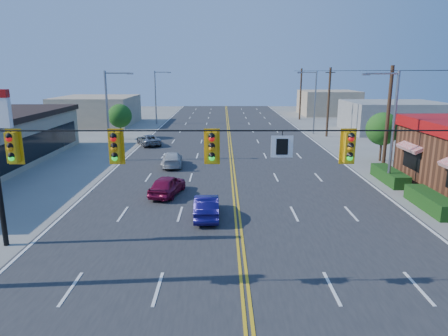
{
  "coord_description": "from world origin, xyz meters",
  "views": [
    {
      "loc": [
        -0.83,
        -13.4,
        7.96
      ],
      "look_at": [
        -0.74,
        10.27,
        2.2
      ],
      "focal_mm": 32.0,
      "sensor_mm": 36.0,
      "label": 1
    }
  ],
  "objects_px": {
    "signal_span": "(243,163)",
    "car_silver": "(149,140)",
    "car_white": "(172,160)",
    "car_magenta": "(167,186)",
    "car_blue": "(207,207)"
  },
  "relations": [
    {
      "from": "signal_span",
      "to": "car_silver",
      "type": "bearing_deg",
      "value": 106.5
    },
    {
      "from": "car_white",
      "to": "car_magenta",
      "type": "bearing_deg",
      "value": 90.31
    },
    {
      "from": "car_white",
      "to": "car_silver",
      "type": "distance_m",
      "value": 10.7
    },
    {
      "from": "car_blue",
      "to": "car_white",
      "type": "bearing_deg",
      "value": -76.27
    },
    {
      "from": "car_white",
      "to": "car_silver",
      "type": "bearing_deg",
      "value": -73.66
    },
    {
      "from": "car_magenta",
      "to": "car_blue",
      "type": "height_order",
      "value": "car_magenta"
    },
    {
      "from": "car_magenta",
      "to": "car_white",
      "type": "height_order",
      "value": "car_magenta"
    },
    {
      "from": "car_magenta",
      "to": "car_white",
      "type": "distance_m",
      "value": 8.14
    },
    {
      "from": "car_white",
      "to": "signal_span",
      "type": "bearing_deg",
      "value": 99.71
    },
    {
      "from": "signal_span",
      "to": "car_blue",
      "type": "distance_m",
      "value": 8.82
    },
    {
      "from": "car_blue",
      "to": "car_silver",
      "type": "bearing_deg",
      "value": -73.86
    },
    {
      "from": "car_white",
      "to": "car_silver",
      "type": "height_order",
      "value": "car_white"
    },
    {
      "from": "car_blue",
      "to": "car_white",
      "type": "xyz_separation_m",
      "value": [
        -3.41,
        12.21,
        -0.03
      ]
    },
    {
      "from": "car_magenta",
      "to": "car_blue",
      "type": "xyz_separation_m",
      "value": [
        2.72,
        -4.09,
        -0.03
      ]
    },
    {
      "from": "signal_span",
      "to": "car_blue",
      "type": "height_order",
      "value": "signal_span"
    }
  ]
}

